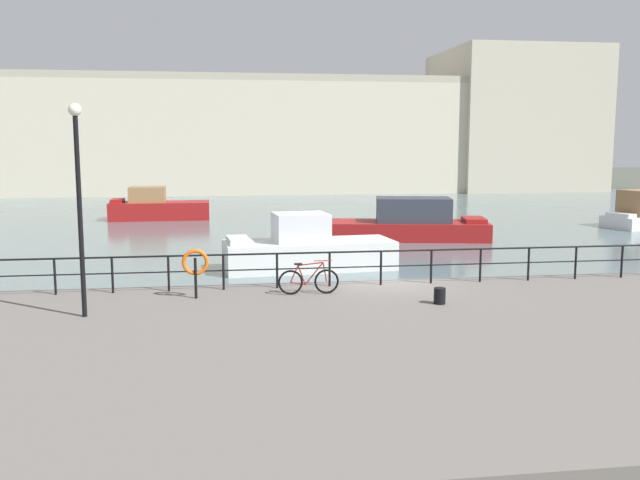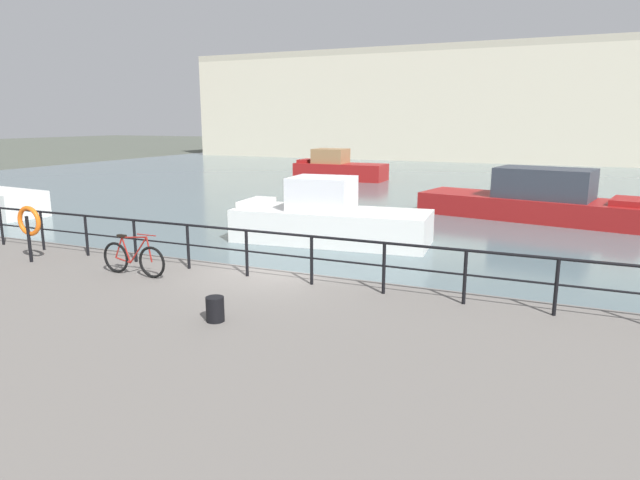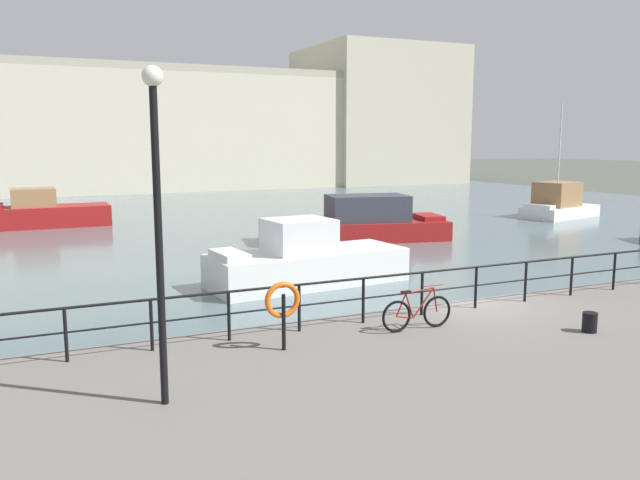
% 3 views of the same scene
% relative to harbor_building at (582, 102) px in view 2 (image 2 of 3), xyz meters
% --- Properties ---
extents(ground_plane, '(240.00, 240.00, 0.00)m').
position_rel_harbor_building_xyz_m(ground_plane, '(-7.10, -55.55, -6.24)').
color(ground_plane, '#4C5147').
extents(water_basin, '(80.00, 60.00, 0.01)m').
position_rel_harbor_building_xyz_m(water_basin, '(-7.10, -25.35, -6.24)').
color(water_basin, slate).
rests_on(water_basin, ground_plane).
extents(quay_promenade, '(56.00, 13.00, 0.89)m').
position_rel_harbor_building_xyz_m(quay_promenade, '(-7.10, -62.05, -5.79)').
color(quay_promenade, slate).
rests_on(quay_promenade, ground_plane).
extents(harbor_building, '(73.18, 15.93, 15.64)m').
position_rel_harbor_building_xyz_m(harbor_building, '(0.00, 0.00, 0.00)').
color(harbor_building, beige).
rests_on(harbor_building, ground_plane).
extents(moored_harbor_tender, '(6.75, 2.62, 2.27)m').
position_rel_harbor_building_xyz_m(moored_harbor_tender, '(-16.53, -28.16, -5.39)').
color(moored_harbor_tender, maroon).
rests_on(moored_harbor_tender, water_basin).
extents(moored_red_daysailer, '(9.79, 4.72, 2.29)m').
position_rel_harbor_building_xyz_m(moored_red_daysailer, '(-2.18, -40.35, -5.38)').
color(moored_red_daysailer, maroon).
rests_on(moored_red_daysailer, water_basin).
extents(moored_white_yacht, '(7.22, 3.18, 2.35)m').
position_rel_harbor_building_xyz_m(moored_white_yacht, '(-8.68, -48.50, -5.41)').
color(moored_white_yacht, white).
rests_on(moored_white_yacht, water_basin).
extents(quay_railing, '(20.87, 0.07, 1.08)m').
position_rel_harbor_building_xyz_m(quay_railing, '(-8.16, -56.30, -4.61)').
color(quay_railing, black).
rests_on(quay_railing, quay_promenade).
extents(parked_bicycle, '(1.77, 0.09, 0.98)m').
position_rel_harbor_building_xyz_m(parked_bicycle, '(-9.74, -57.29, -4.96)').
color(parked_bicycle, black).
rests_on(parked_bicycle, quay_promenade).
extents(mooring_bollard, '(0.32, 0.32, 0.44)m').
position_rel_harbor_building_xyz_m(mooring_bollard, '(-6.37, -59.01, -5.13)').
color(mooring_bollard, black).
rests_on(mooring_bollard, quay_promenade).
extents(life_ring_stand, '(0.75, 0.16, 1.40)m').
position_rel_harbor_building_xyz_m(life_ring_stand, '(-12.94, -57.31, -4.37)').
color(life_ring_stand, black).
rests_on(life_ring_stand, quay_promenade).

